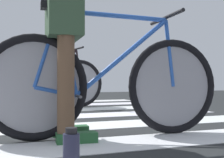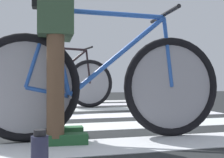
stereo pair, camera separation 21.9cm
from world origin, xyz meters
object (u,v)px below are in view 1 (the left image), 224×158
bicycle_2_of_3 (47,82)px  water_bottle (71,156)px  cyclist_1_of_3 (64,48)px  bicycle_1_of_3 (108,83)px

bicycle_2_of_3 → water_bottle: bearing=-103.9°
cyclist_1_of_3 → water_bottle: size_ratio=4.52×
bicycle_1_of_3 → cyclist_1_of_3: cyclist_1_of_3 is taller
bicycle_2_of_3 → water_bottle: (-0.33, -3.14, -0.28)m
bicycle_1_of_3 → bicycle_2_of_3: (-0.11, 2.32, 0.00)m
cyclist_1_of_3 → bicycle_2_of_3: cyclist_1_of_3 is taller
cyclist_1_of_3 → water_bottle: cyclist_1_of_3 is taller
cyclist_1_of_3 → water_bottle: (-0.13, -0.84, -0.52)m
bicycle_2_of_3 → water_bottle: bicycle_2_of_3 is taller
cyclist_1_of_3 → bicycle_2_of_3: 2.32m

